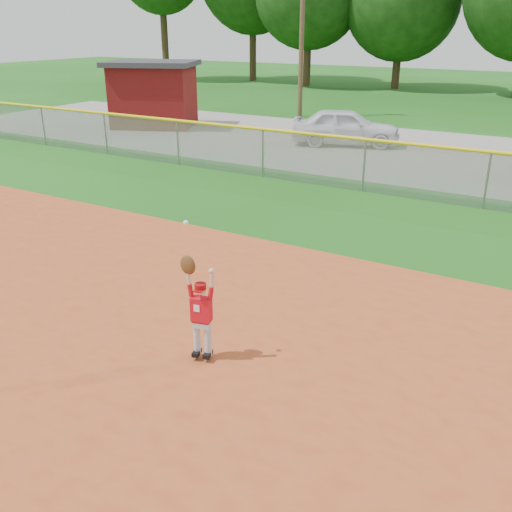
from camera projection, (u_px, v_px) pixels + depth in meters
The scene contains 7 objects.
ground at pixel (124, 348), 8.54m from camera, with size 120.00×120.00×0.00m, color #175413.
parking_strip at pixel (420, 153), 21.30m from camera, with size 44.00×10.00×0.03m, color gray.
car_white_a at pixel (346, 127), 22.44m from camera, with size 1.69×4.20×1.43m, color silver.
utility_shed at pixel (153, 94), 26.27m from camera, with size 4.83×4.36×2.96m.
outfield_fence at pixel (364, 161), 16.19m from camera, with size 40.06×0.10×1.55m.
power_lines at pixel (495, 19), 23.86m from camera, with size 19.40×0.24×9.00m.
ballplayer at pixel (199, 308), 7.91m from camera, with size 0.50×0.26×2.02m.
Camera 1 is at (5.46, -5.36, 4.50)m, focal length 40.00 mm.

